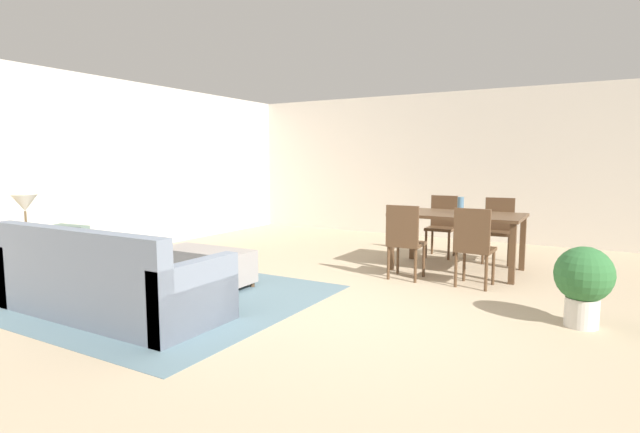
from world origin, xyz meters
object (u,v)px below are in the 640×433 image
at_px(dining_table, 458,220).
at_px(vase_centerpiece, 461,205).
at_px(side_table, 28,253).
at_px(dining_chair_near_right, 474,243).
at_px(potted_plant, 584,280).
at_px(dining_chair_far_left, 442,222).
at_px(couch, 109,285).
at_px(table_lamp, 25,205).
at_px(dining_chair_near_left, 405,238).
at_px(ottoman_table, 206,265).
at_px(dining_chair_far_right, 499,226).

bearing_deg(dining_table, vase_centerpiece, -15.02).
distance_m(side_table, dining_chair_near_right, 4.95).
distance_m(dining_chair_near_right, vase_centerpiece, 0.95).
bearing_deg(potted_plant, dining_chair_far_left, 127.71).
distance_m(couch, dining_chair_far_left, 4.80).
xyz_separation_m(couch, table_lamp, (-1.43, 0.06, 0.68)).
height_order(side_table, vase_centerpiece, vase_centerpiece).
relative_size(dining_chair_near_left, dining_chair_near_right, 1.00).
bearing_deg(potted_plant, table_lamp, -161.52).
height_order(table_lamp, vase_centerpiece, table_lamp).
distance_m(dining_chair_far_left, vase_centerpiece, 1.05).
relative_size(ottoman_table, table_lamp, 2.15).
bearing_deg(vase_centerpiece, dining_chair_far_left, 118.97).
bearing_deg(vase_centerpiece, ottoman_table, -136.41).
distance_m(ottoman_table, dining_chair_near_right, 3.09).
bearing_deg(ottoman_table, table_lamp, -140.19).
height_order(side_table, dining_table, dining_table).
distance_m(dining_table, dining_chair_far_left, 0.98).
height_order(dining_table, dining_chair_near_right, dining_chair_near_right).
relative_size(couch, potted_plant, 3.18).
xyz_separation_m(dining_table, dining_chair_far_left, (-0.44, 0.86, -0.15)).
height_order(dining_table, potted_plant, dining_table).
bearing_deg(dining_chair_far_left, dining_chair_near_left, -89.23).
bearing_deg(dining_chair_far_right, potted_plant, -65.42).
distance_m(couch, potted_plant, 4.30).
xyz_separation_m(dining_table, dining_chair_near_right, (0.39, -0.82, -0.15)).
height_order(ottoman_table, dining_table, dining_table).
height_order(vase_centerpiece, potted_plant, vase_centerpiece).
xyz_separation_m(couch, dining_table, (2.36, 3.54, 0.38)).
xyz_separation_m(dining_table, dining_chair_far_right, (0.38, 0.82, -0.15)).
height_order(side_table, dining_chair_far_left, dining_chair_far_left).
distance_m(dining_chair_near_right, potted_plant, 1.44).
height_order(ottoman_table, side_table, side_table).
bearing_deg(ottoman_table, dining_chair_near_left, 36.56).
height_order(dining_chair_near_right, potted_plant, dining_chair_near_right).
bearing_deg(table_lamp, potted_plant, 18.48).
bearing_deg(ottoman_table, dining_table, 44.13).
relative_size(ottoman_table, dining_chair_near_right, 1.23).
distance_m(couch, dining_chair_near_left, 3.32).
relative_size(vase_centerpiece, potted_plant, 0.31).
height_order(side_table, potted_plant, potted_plant).
distance_m(couch, side_table, 1.44).
distance_m(table_lamp, potted_plant, 5.63).
bearing_deg(ottoman_table, potted_plant, 8.26).
distance_m(ottoman_table, dining_chair_far_left, 3.65).
bearing_deg(dining_table, potted_plant, -47.96).
distance_m(dining_table, dining_chair_near_right, 0.92).
height_order(ottoman_table, dining_chair_far_left, dining_chair_far_left).
distance_m(side_table, vase_centerpiece, 5.18).
xyz_separation_m(couch, dining_chair_far_right, (2.74, 4.36, 0.23)).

